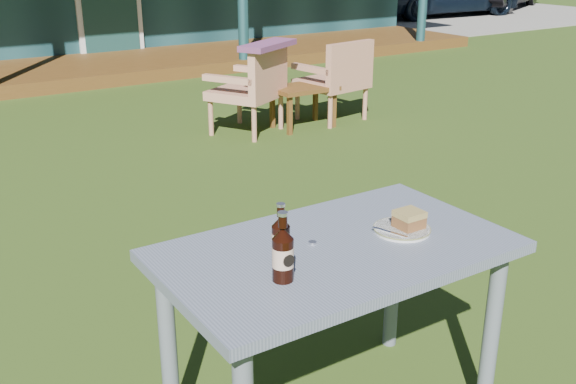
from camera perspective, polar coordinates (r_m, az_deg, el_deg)
ground at (r=3.87m, az=-10.59°, el=-5.67°), size 80.00×80.00×0.00m
gravel_strip at (r=16.71m, az=12.36°, el=14.41°), size 9.00×6.00×0.02m
cafe_table at (r=2.34m, az=4.04°, el=-6.80°), size 1.20×0.70×0.72m
plate at (r=2.43m, az=9.62°, el=-3.12°), size 0.20×0.20×0.01m
cake_slice at (r=2.42m, az=10.22°, el=-2.27°), size 0.09×0.09×0.06m
fork at (r=2.38m, az=8.63°, el=-3.39°), size 0.06×0.14×0.00m
cola_bottle_near at (r=2.15m, az=-0.61°, el=-3.97°), size 0.06×0.06×0.20m
cola_bottle_far at (r=2.03m, az=-0.43°, el=-5.23°), size 0.07×0.07×0.22m
bottle_cap at (r=2.30m, az=2.09°, el=-4.31°), size 0.03×0.03×0.01m
armchair_left at (r=6.20m, az=-2.97°, el=9.00°), size 0.78×0.77×0.79m
armchair_right at (r=6.64m, az=4.22°, el=9.74°), size 0.66×0.63×0.79m
floral_throw at (r=6.05m, az=-1.70°, el=12.32°), size 0.69×0.52×0.05m
side_table at (r=6.41m, az=1.29°, el=8.45°), size 0.60×0.40×0.40m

